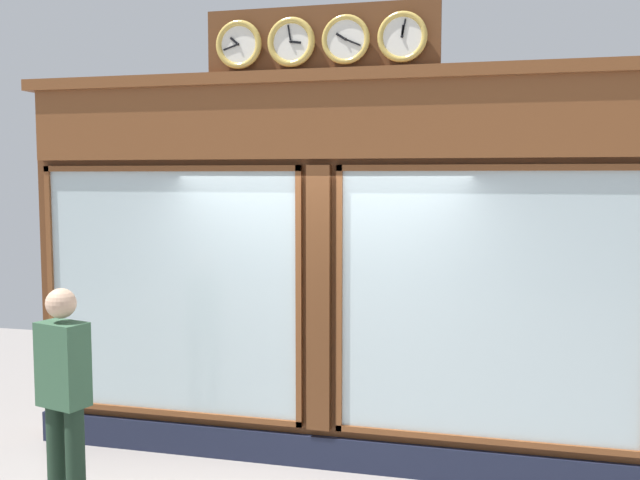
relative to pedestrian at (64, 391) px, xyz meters
name	(u,v)px	position (x,y,z in m)	size (l,w,h in m)	color
shop_facade	(324,268)	(-1.61, -1.42, 0.79)	(5.49, 0.42, 3.89)	#5B3319
pedestrian	(64,391)	(0.00, 0.00, 0.00)	(0.41, 0.31, 1.69)	#1C2F21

